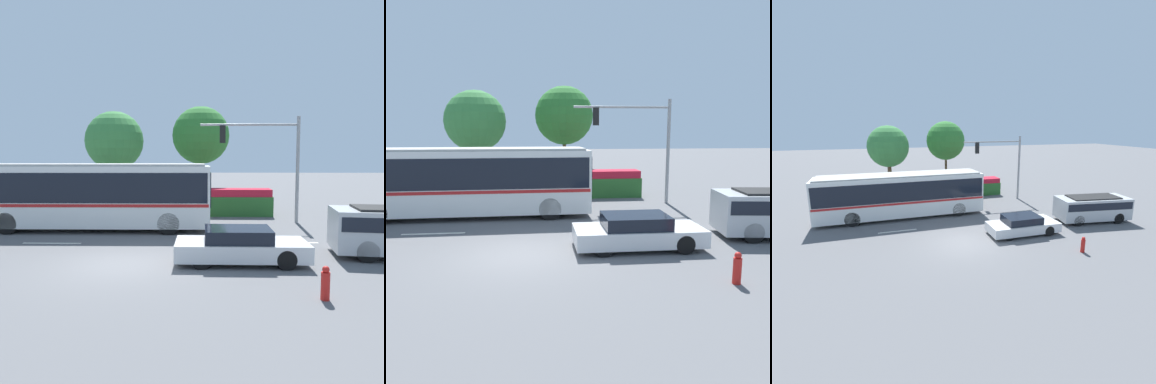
{
  "view_description": "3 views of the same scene",
  "coord_description": "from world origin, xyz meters",
  "views": [
    {
      "loc": [
        2.71,
        -12.43,
        3.55
      ],
      "look_at": [
        2.2,
        4.97,
        1.93
      ],
      "focal_mm": 36.34,
      "sensor_mm": 36.0,
      "label": 1
    },
    {
      "loc": [
        0.55,
        -12.16,
        3.98
      ],
      "look_at": [
        2.46,
        5.32,
        1.16
      ],
      "focal_mm": 36.21,
      "sensor_mm": 36.0,
      "label": 2
    },
    {
      "loc": [
        -4.41,
        -14.68,
        6.62
      ],
      "look_at": [
        1.21,
        3.75,
        2.06
      ],
      "focal_mm": 26.82,
      "sensor_mm": 36.0,
      "label": 3
    }
  ],
  "objects": [
    {
      "name": "city_bus",
      "position": [
        -2.84,
        5.88,
        1.81
      ],
      "size": [
        11.79,
        2.69,
        3.18
      ],
      "rotation": [
        0.0,
        0.0,
        0.02
      ],
      "color": "silver",
      "rests_on": "ground"
    },
    {
      "name": "lane_stripe_near",
      "position": [
        6.22,
        3.32,
        0.01
      ],
      "size": [
        2.4,
        0.16,
        0.01
      ],
      "primitive_type": "cube",
      "color": "silver",
      "rests_on": "ground"
    },
    {
      "name": "street_tree_left",
      "position": [
        -3.29,
        13.81,
        4.54
      ],
      "size": [
        3.94,
        3.94,
        6.54
      ],
      "color": "brown",
      "rests_on": "ground"
    },
    {
      "name": "ground_plane",
      "position": [
        0.0,
        0.0,
        0.0
      ],
      "size": [
        140.0,
        140.0,
        0.0
      ],
      "primitive_type": "plane",
      "color": "#5B5B5E"
    },
    {
      "name": "flowering_hedge",
      "position": [
        3.71,
        10.74,
        0.78
      ],
      "size": [
        6.17,
        1.45,
        1.59
      ],
      "color": "#286028",
      "rests_on": "ground"
    },
    {
      "name": "traffic_light_pole",
      "position": [
        6.32,
        8.2,
        3.72
      ],
      "size": [
        5.22,
        0.24,
        5.62
      ],
      "rotation": [
        0.0,
        0.0,
        3.14
      ],
      "color": "gray",
      "rests_on": "ground"
    },
    {
      "name": "sedan_foreground",
      "position": [
        3.95,
        0.3,
        0.56
      ],
      "size": [
        4.37,
        1.83,
        1.17
      ],
      "rotation": [
        0.0,
        0.0,
        -0.0
      ],
      "color": "silver",
      "rests_on": "ground"
    },
    {
      "name": "street_tree_centre",
      "position": [
        2.53,
        14.66,
        4.96
      ],
      "size": [
        3.96,
        3.96,
        6.94
      ],
      "color": "brown",
      "rests_on": "ground"
    },
    {
      "name": "lane_stripe_far",
      "position": [
        -3.45,
        2.93,
        0.01
      ],
      "size": [
        2.4,
        0.16,
        0.01
      ],
      "primitive_type": "cube",
      "color": "silver",
      "rests_on": "ground"
    },
    {
      "name": "fire_hydrant",
      "position": [
        5.73,
        -3.03,
        0.41
      ],
      "size": [
        0.22,
        0.22,
        0.86
      ],
      "color": "red",
      "rests_on": "ground"
    },
    {
      "name": "lane_stripe_mid",
      "position": [
        5.65,
        3.31,
        0.01
      ],
      "size": [
        2.4,
        0.16,
        0.01
      ],
      "primitive_type": "cube",
      "color": "silver",
      "rests_on": "ground"
    }
  ]
}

